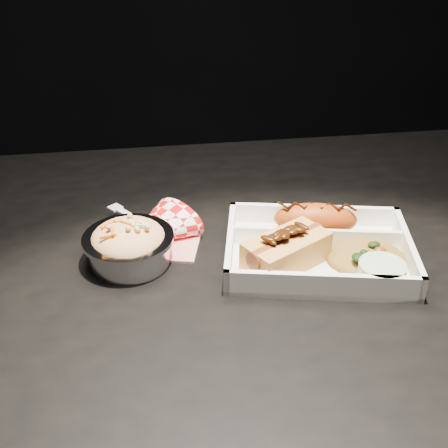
{
  "coord_description": "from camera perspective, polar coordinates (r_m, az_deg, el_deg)",
  "views": [
    {
      "loc": [
        -0.15,
        -0.65,
        1.2
      ],
      "look_at": [
        -0.05,
        -0.01,
        0.81
      ],
      "focal_mm": 45.0,
      "sensor_mm": 36.0,
      "label": 1
    }
  ],
  "objects": [
    {
      "name": "hotdog",
      "position": [
        0.75,
        6.35,
        -2.49
      ],
      "size": [
        0.13,
        0.11,
        0.06
      ],
      "rotation": [
        0.0,
        0.0,
        0.52
      ],
      "color": "#E29E4D",
      "rests_on": "food_tray"
    },
    {
      "name": "foil_coleslaw_cup",
      "position": [
        0.77,
        -9.66,
        -1.92
      ],
      "size": [
        0.12,
        0.12,
        0.07
      ],
      "color": "silver",
      "rests_on": "dining_table"
    },
    {
      "name": "food_tray",
      "position": [
        0.79,
        9.46,
        -2.89
      ],
      "size": [
        0.28,
        0.23,
        0.04
      ],
      "rotation": [
        0.0,
        0.0,
        -0.21
      ],
      "color": "white",
      "rests_on": "dining_table"
    },
    {
      "name": "fried_rice_mound",
      "position": [
        0.78,
        14.35,
        -2.68
      ],
      "size": [
        0.13,
        0.11,
        0.03
      ],
      "primitive_type": "ellipsoid",
      "rotation": [
        0.0,
        0.0,
        -0.21
      ],
      "color": "olive",
      "rests_on": "food_tray"
    },
    {
      "name": "cupcake_liner",
      "position": [
        0.74,
        15.69,
        -4.9
      ],
      "size": [
        0.06,
        0.06,
        0.03
      ],
      "primitive_type": "cylinder",
      "color": "#B2CE9C",
      "rests_on": "food_tray"
    },
    {
      "name": "dining_table",
      "position": [
        0.85,
        3.45,
        -7.87
      ],
      "size": [
        1.2,
        0.8,
        0.75
      ],
      "color": "black",
      "rests_on": "ground"
    },
    {
      "name": "napkin_fork",
      "position": [
        0.82,
        -7.22,
        -0.72
      ],
      "size": [
        0.15,
        0.16,
        0.1
      ],
      "rotation": [
        0.0,
        0.0,
        -0.91
      ],
      "color": "red",
      "rests_on": "dining_table"
    },
    {
      "name": "fried_pastry",
      "position": [
        0.82,
        9.28,
        0.48
      ],
      "size": [
        0.13,
        0.07,
        0.05
      ],
      "primitive_type": "ellipsoid",
      "rotation": [
        0.0,
        0.0,
        -0.21
      ],
      "color": "#A94110",
      "rests_on": "food_tray"
    }
  ]
}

